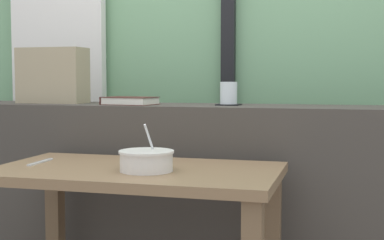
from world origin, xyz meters
The scene contains 11 objects.
outdoor_backdrop centered at (0.00, 1.14, 1.40)m, with size 4.80×0.08×2.80m, color #7AAD7F.
curtain_left_panel centered at (-0.90, 1.04, 1.25)m, with size 0.56×0.06×2.50m, color white.
window_divider_post centered at (0.07, 1.07, 1.30)m, with size 0.07×0.05×2.60m, color black.
dark_console_ledge centered at (0.00, 0.55, 0.44)m, with size 2.80×0.38×0.89m, color #423D38.
breakfast_table centered at (-0.04, 0.02, 0.56)m, with size 1.01×0.57×0.69m.
coaster_square centered at (0.18, 0.56, 0.89)m, with size 0.10×0.10×0.01m, color black.
juice_glass centered at (0.18, 0.56, 0.94)m, with size 0.08×0.08×0.10m.
closed_book centered at (-0.25, 0.49, 0.91)m, with size 0.24×0.19×0.03m.
throw_pillow centered at (-0.67, 0.55, 1.02)m, with size 0.32×0.14×0.26m, color tan.
soup_bowl centered at (0.02, -0.04, 0.72)m, with size 0.19×0.19×0.16m.
fork_utensil centered at (-0.43, 0.03, 0.69)m, with size 0.02×0.17×0.01m, color silver.
Camera 1 is at (0.67, -1.82, 1.00)m, focal length 52.26 mm.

